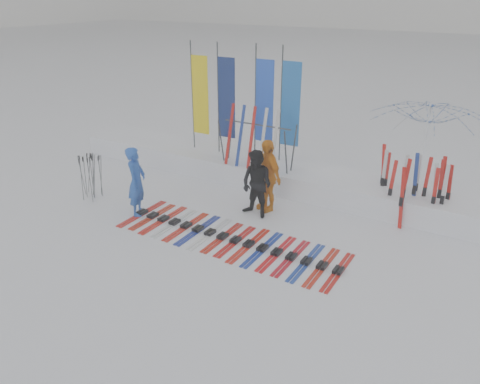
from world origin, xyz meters
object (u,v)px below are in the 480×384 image
Objects in this scene: tent_canopy at (422,151)px; person_blue at (137,182)px; ski_row at (229,238)px; ski_rack at (257,139)px; person_yellow at (267,175)px; person_black at (257,184)px.

person_blue is at bearing -141.65° from tent_canopy.
ski_row is 3.48m from ski_rack.
person_yellow is 0.35× the size of ski_row.
person_yellow is at bearing -51.47° from ski_rack.
ski_row is at bearing -71.91° from ski_rack.
person_black is 0.47m from person_yellow.
person_yellow is (0.03, 0.46, 0.08)m from person_black.
tent_canopy reaches higher than person_yellow.
ski_rack is (1.62, 3.07, 0.52)m from person_blue.
tent_canopy is at bearing 55.53° from ski_row.
person_yellow reaches higher than person_black.
ski_row is (2.61, 0.02, -0.83)m from person_blue.
tent_canopy is 1.45× the size of ski_rack.
person_black is at bearing -85.06° from person_blue.
ski_rack reaches higher than person_yellow.
ski_rack is at bearing 158.10° from person_yellow.
person_yellow is at bearing 93.65° from person_black.
person_blue is 0.33× the size of ski_row.
ski_rack is at bearing 108.09° from ski_row.
person_yellow is 0.90× the size of ski_rack.
ski_rack is at bearing -160.73° from tent_canopy.
person_yellow is 1.62m from ski_rack.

